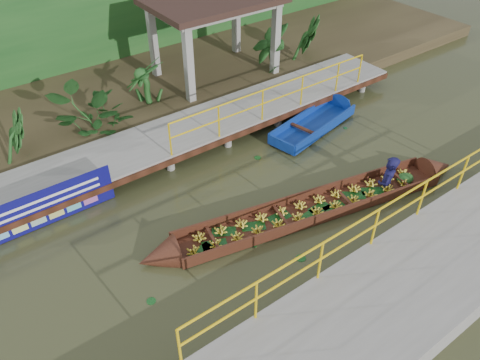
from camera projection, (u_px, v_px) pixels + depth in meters
ground at (256, 205)px, 12.19m from camera, size 80.00×80.00×0.00m
land_strip at (128, 89)px, 16.78m from camera, size 30.00×8.00×0.45m
far_dock at (187, 132)px, 14.06m from camera, size 16.00×2.06×1.66m
near_dock at (416, 283)px, 9.81m from camera, size 18.00×2.40×1.73m
pavilion at (214, 9)px, 15.80m from camera, size 4.40×3.00×3.00m
foliage_backdrop at (91, 20)px, 17.25m from camera, size 30.00×0.80×4.00m
vendor_boat at (330, 198)px, 11.96m from camera, size 9.06×2.75×2.26m
moored_blue_boat at (329, 114)px, 15.51m from camera, size 4.00×1.76×0.93m
blue_banner at (46, 207)px, 11.31m from camera, size 3.37×0.04×1.05m
tropical_plants at (147, 90)px, 14.68m from camera, size 14.17×1.17×1.46m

